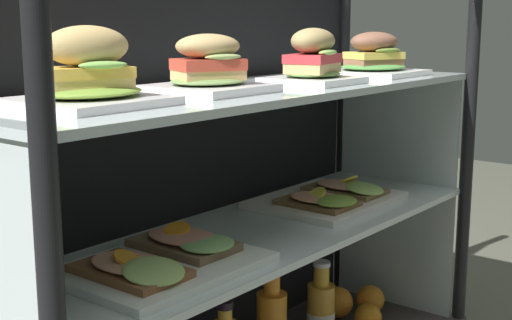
{
  "coord_description": "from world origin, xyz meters",
  "views": [
    {
      "loc": [
        -1.12,
        -0.89,
        0.82
      ],
      "look_at": [
        0.0,
        0.0,
        0.54
      ],
      "focal_mm": 50.76,
      "sensor_mm": 36.0,
      "label": 1
    }
  ],
  "objects": [
    {
      "name": "orange_fruit_rolled_forward",
      "position": [
        0.41,
        -0.04,
        0.08
      ],
      "size": [
        0.07,
        0.07,
        0.07
      ],
      "primitive_type": "sphere",
      "color": "orange",
      "rests_on": "case_base_deck"
    },
    {
      "name": "open_sandwich_tray_near_right_corner",
      "position": [
        0.28,
        -0.0,
        0.41
      ],
      "size": [
        0.34,
        0.26,
        0.06
      ],
      "color": "white",
      "rests_on": "shelf_lower_glass"
    },
    {
      "name": "plated_roll_sandwich_far_left",
      "position": [
        0.13,
        -0.05,
        0.74
      ],
      "size": [
        0.17,
        0.17,
        0.11
      ],
      "color": "white",
      "rests_on": "shelf_upper_glass"
    },
    {
      "name": "open_sandwich_tray_near_left_corner",
      "position": [
        -0.29,
        -0.02,
        0.41
      ],
      "size": [
        0.34,
        0.26,
        0.06
      ],
      "color": "white",
      "rests_on": "shelf_lower_glass"
    },
    {
      "name": "riser_lower_tier",
      "position": [
        0.0,
        0.0,
        0.21
      ],
      "size": [
        1.23,
        0.34,
        0.34
      ],
      "color": "silver",
      "rests_on": "case_base_deck"
    },
    {
      "name": "riser_upper_tier",
      "position": [
        0.0,
        0.0,
        0.53
      ],
      "size": [
        1.23,
        0.34,
        0.28
      ],
      "color": "silver",
      "rests_on": "shelf_lower_glass"
    },
    {
      "name": "juice_bottle_front_middle",
      "position": [
        0.28,
        0.02,
        0.12
      ],
      "size": [
        0.07,
        0.07,
        0.2
      ],
      "color": "gold",
      "rests_on": "case_base_deck"
    },
    {
      "name": "plated_roll_sandwich_center",
      "position": [
        0.41,
        -0.03,
        0.72
      ],
      "size": [
        0.21,
        0.21,
        0.1
      ],
      "color": "white",
      "rests_on": "shelf_upper_glass"
    },
    {
      "name": "case_frame",
      "position": [
        0.0,
        0.12,
        0.53
      ],
      "size": [
        1.3,
        0.41,
        0.98
      ],
      "color": "black",
      "rests_on": "ground"
    },
    {
      "name": "shelf_lower_glass",
      "position": [
        0.0,
        0.0,
        0.39
      ],
      "size": [
        1.25,
        0.36,
        0.01
      ],
      "primitive_type": "cube",
      "color": "silver",
      "rests_on": "riser_lower_tier"
    },
    {
      "name": "orange_fruit_beside_bottles",
      "position": [
        0.51,
        0.01,
        0.08
      ],
      "size": [
        0.08,
        0.08,
        0.08
      ],
      "primitive_type": "sphere",
      "color": "orange",
      "rests_on": "case_base_deck"
    },
    {
      "name": "plated_roll_sandwich_mid_right",
      "position": [
        -0.41,
        -0.0,
        0.73
      ],
      "size": [
        0.21,
        0.21,
        0.12
      ],
      "color": "white",
      "rests_on": "shelf_upper_glass"
    },
    {
      "name": "plated_roll_sandwich_far_right",
      "position": [
        -0.15,
        -0.01,
        0.73
      ],
      "size": [
        0.19,
        0.19,
        0.11
      ],
      "color": "white",
      "rests_on": "shelf_upper_glass"
    },
    {
      "name": "shelf_upper_glass",
      "position": [
        0.0,
        0.0,
        0.68
      ],
      "size": [
        1.25,
        0.36,
        0.01
      ],
      "primitive_type": "cube",
      "color": "silver",
      "rests_on": "riser_upper_tier"
    },
    {
      "name": "orange_fruit_near_left_post",
      "position": [
        0.43,
        0.07,
        0.08
      ],
      "size": [
        0.08,
        0.08,
        0.08
      ],
      "primitive_type": "sphere",
      "color": "orange",
      "rests_on": "case_base_deck"
    }
  ]
}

